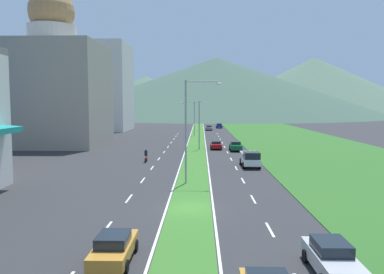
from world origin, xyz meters
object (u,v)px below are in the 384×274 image
(street_lamp_mid, at_px, (197,121))
(car_5, at_px, (219,126))
(street_lamp_near, at_px, (190,125))
(car_2, at_px, (236,146))
(car_0, at_px, (114,247))
(motorcycle_rider, at_px, (146,157))
(car_4, at_px, (216,145))
(street_lamp_far, at_px, (196,116))
(car_7, at_px, (209,128))
(pickup_truck_0, at_px, (250,159))
(car_1, at_px, (332,258))

(street_lamp_mid, height_order, car_5, street_lamp_mid)
(street_lamp_near, xyz_separation_m, car_2, (6.85, 26.79, -5.00))
(car_0, height_order, motorcycle_rider, motorcycle_rider)
(street_lamp_mid, distance_m, car_4, 5.54)
(street_lamp_mid, height_order, street_lamp_far, street_lamp_far)
(car_0, relative_size, car_4, 0.92)
(car_7, bearing_deg, car_5, 161.16)
(car_7, bearing_deg, pickup_truck_0, 3.22)
(car_2, height_order, car_7, car_2)
(street_lamp_far, height_order, car_4, street_lamp_far)
(car_2, relative_size, motorcycle_rider, 2.33)
(street_lamp_mid, relative_size, car_0, 1.91)
(car_2, bearing_deg, street_lamp_near, -14.35)
(car_2, xyz_separation_m, car_4, (-3.13, 2.53, -0.08))
(car_5, height_order, pickup_truck_0, pickup_truck_0)
(car_1, relative_size, motorcycle_rider, 2.21)
(street_lamp_mid, height_order, car_2, street_lamp_mid)
(street_lamp_near, xyz_separation_m, car_5, (6.94, 86.14, -5.02))
(street_lamp_far, distance_m, motorcycle_rider, 42.02)
(street_lamp_far, relative_size, car_2, 1.79)
(street_lamp_mid, distance_m, motorcycle_rider, 15.73)
(car_5, bearing_deg, street_lamp_far, -12.92)
(street_lamp_near, relative_size, car_4, 2.14)
(pickup_truck_0, relative_size, motorcycle_rider, 2.70)
(street_lamp_far, distance_m, car_7, 21.38)
(car_4, distance_m, motorcycle_rider, 18.27)
(car_1, relative_size, pickup_truck_0, 0.82)
(street_lamp_mid, bearing_deg, pickup_truck_0, -68.65)
(street_lamp_near, relative_size, car_0, 2.33)
(street_lamp_far, relative_size, car_1, 1.89)
(street_lamp_near, distance_m, street_lamp_mid, 27.69)
(car_2, bearing_deg, car_1, 0.25)
(street_lamp_far, height_order, car_0, street_lamp_far)
(car_2, distance_m, car_4, 4.03)
(car_2, relative_size, pickup_truck_0, 0.86)
(street_lamp_near, xyz_separation_m, car_4, (3.72, 29.32, -5.08))
(street_lamp_near, xyz_separation_m, motorcycle_rider, (-6.23, 13.99, -5.04))
(car_4, distance_m, pickup_truck_0, 19.34)
(street_lamp_near, height_order, street_lamp_mid, street_lamp_near)
(street_lamp_near, bearing_deg, car_7, 87.37)
(street_lamp_near, distance_m, street_lamp_far, 55.38)
(car_0, distance_m, car_2, 46.64)
(street_lamp_near, bearing_deg, car_5, 85.40)
(street_lamp_mid, distance_m, car_2, 7.67)
(car_4, xyz_separation_m, car_5, (3.22, 56.82, 0.06))
(car_2, xyz_separation_m, car_7, (-3.36, 49.25, -0.04))
(street_lamp_mid, height_order, car_4, street_lamp_mid)
(street_lamp_mid, distance_m, car_7, 48.64)
(car_4, bearing_deg, motorcycle_rider, -32.98)
(street_lamp_mid, height_order, car_7, street_lamp_mid)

